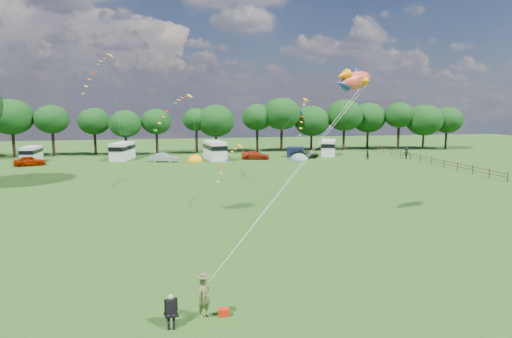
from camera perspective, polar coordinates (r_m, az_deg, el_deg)
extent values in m
plane|color=black|center=(27.00, 3.35, -10.97)|extent=(180.00, 180.00, 0.00)
cylinder|color=black|center=(84.62, -29.58, 2.82)|extent=(0.49, 0.49, 4.21)
ellipsoid|color=black|center=(84.37, -29.82, 6.04)|extent=(7.11, 7.11, 6.05)
cylinder|color=black|center=(83.16, -25.40, 3.04)|extent=(0.49, 0.49, 4.25)
ellipsoid|color=black|center=(82.91, -25.59, 6.02)|extent=(5.86, 5.86, 4.98)
cylinder|color=black|center=(82.36, -20.64, 3.16)|extent=(0.47, 0.47, 3.90)
ellipsoid|color=black|center=(82.11, -20.79, 5.97)|extent=(5.58, 5.58, 4.74)
cylinder|color=black|center=(78.61, -16.91, 2.97)|extent=(0.44, 0.44, 3.56)
ellipsoid|color=black|center=(78.35, -17.04, 5.79)|extent=(5.56, 5.56, 4.73)
cylinder|color=black|center=(79.20, -13.05, 3.31)|extent=(0.47, 0.47, 3.95)
ellipsoid|color=black|center=(78.94, -13.15, 6.18)|extent=(5.33, 5.33, 4.53)
cylinder|color=black|center=(81.05, -7.94, 3.70)|extent=(0.50, 0.50, 4.33)
ellipsoid|color=black|center=(80.81, -8.00, 6.55)|extent=(4.95, 4.95, 4.21)
cylinder|color=black|center=(80.92, -5.34, 3.38)|extent=(0.43, 0.43, 3.31)
ellipsoid|color=black|center=(80.64, -5.39, 6.42)|extent=(7.03, 7.03, 5.98)
cylinder|color=black|center=(82.28, 0.16, 3.87)|extent=(0.50, 0.50, 4.36)
ellipsoid|color=black|center=(82.03, 0.17, 6.91)|extent=(5.84, 5.84, 4.97)
cylinder|color=black|center=(82.45, 3.42, 3.93)|extent=(0.51, 0.51, 4.55)
ellipsoid|color=black|center=(82.19, 3.45, 7.37)|extent=(7.15, 7.15, 6.08)
cylinder|color=black|center=(84.95, 7.38, 3.56)|extent=(0.42, 0.42, 3.21)
ellipsoid|color=black|center=(84.69, 7.44, 6.38)|extent=(6.90, 6.90, 5.86)
cylinder|color=black|center=(86.58, 11.62, 3.87)|extent=(0.48, 0.48, 4.17)
ellipsoid|color=black|center=(86.32, 11.71, 7.02)|extent=(7.16, 7.16, 6.09)
cylinder|color=black|center=(90.80, 14.64, 3.82)|extent=(0.45, 0.45, 3.66)
ellipsoid|color=black|center=(90.55, 14.75, 6.64)|extent=(7.05, 7.05, 5.99)
cylinder|color=black|center=(91.06, 18.43, 3.98)|extent=(0.52, 0.52, 4.65)
ellipsoid|color=black|center=(90.84, 18.57, 6.84)|extent=(5.96, 5.96, 5.06)
cylinder|color=black|center=(92.43, 21.38, 3.44)|extent=(0.42, 0.42, 3.19)
ellipsoid|color=black|center=(92.18, 21.53, 6.10)|extent=(7.23, 7.23, 6.14)
cylinder|color=black|center=(95.74, 23.99, 3.55)|extent=(0.44, 0.44, 3.52)
ellipsoid|color=black|center=(95.52, 24.14, 5.99)|extent=(6.22, 6.22, 5.28)
cylinder|color=#472D19|center=(57.99, 30.54, -0.94)|extent=(0.12, 0.12, 1.20)
cylinder|color=#472D19|center=(60.23, 28.66, -0.48)|extent=(0.12, 0.12, 1.20)
cylinder|color=#472D19|center=(59.06, 29.60, -0.37)|extent=(0.08, 3.00, 0.08)
cylinder|color=#472D19|center=(59.11, 29.58, -0.75)|extent=(0.08, 3.00, 0.08)
cylinder|color=#472D19|center=(62.53, 26.91, -0.06)|extent=(0.12, 0.12, 1.20)
cylinder|color=#472D19|center=(61.33, 27.79, 0.06)|extent=(0.08, 3.00, 0.08)
cylinder|color=#472D19|center=(61.38, 27.76, -0.31)|extent=(0.08, 3.00, 0.08)
cylinder|color=#472D19|center=(64.89, 25.29, 0.34)|extent=(0.12, 0.12, 1.20)
cylinder|color=#472D19|center=(63.66, 26.11, 0.45)|extent=(0.08, 3.00, 0.08)
cylinder|color=#472D19|center=(63.71, 26.08, 0.10)|extent=(0.08, 3.00, 0.08)
cylinder|color=#472D19|center=(67.30, 23.79, 0.70)|extent=(0.12, 0.12, 1.20)
cylinder|color=#472D19|center=(66.05, 24.54, 0.82)|extent=(0.08, 3.00, 0.08)
cylinder|color=#472D19|center=(66.10, 24.52, 0.48)|extent=(0.08, 3.00, 0.08)
cylinder|color=#472D19|center=(69.76, 22.39, 1.04)|extent=(0.12, 0.12, 1.20)
cylinder|color=#472D19|center=(68.48, 23.09, 1.17)|extent=(0.08, 3.00, 0.08)
cylinder|color=#472D19|center=(68.53, 23.07, 0.83)|extent=(0.08, 3.00, 0.08)
cylinder|color=#472D19|center=(72.26, 21.08, 1.36)|extent=(0.12, 0.12, 1.20)
cylinder|color=#472D19|center=(70.96, 21.74, 1.48)|extent=(0.08, 3.00, 0.08)
cylinder|color=#472D19|center=(71.01, 21.72, 1.16)|extent=(0.08, 3.00, 0.08)
cylinder|color=#472D19|center=(74.79, 19.87, 1.65)|extent=(0.12, 0.12, 1.20)
cylinder|color=#472D19|center=(73.48, 20.48, 1.78)|extent=(0.08, 3.00, 0.08)
cylinder|color=#472D19|center=(73.53, 20.46, 1.47)|extent=(0.08, 3.00, 0.08)
cylinder|color=#472D19|center=(77.36, 18.73, 1.93)|extent=(0.12, 0.12, 1.20)
cylinder|color=#472D19|center=(76.03, 19.30, 2.05)|extent=(0.08, 3.00, 0.08)
cylinder|color=#472D19|center=(76.08, 19.29, 1.75)|extent=(0.08, 3.00, 0.08)
cylinder|color=#472D19|center=(79.96, 17.66, 2.18)|extent=(0.12, 0.12, 1.20)
cylinder|color=#472D19|center=(78.62, 18.20, 2.31)|extent=(0.08, 3.00, 0.08)
cylinder|color=#472D19|center=(78.66, 18.19, 2.02)|extent=(0.08, 3.00, 0.08)
cylinder|color=#472D19|center=(82.58, 16.67, 2.42)|extent=(0.12, 0.12, 1.20)
cylinder|color=#472D19|center=(81.23, 17.17, 2.55)|extent=(0.08, 3.00, 0.08)
cylinder|color=#472D19|center=(81.27, 17.16, 2.27)|extent=(0.08, 3.00, 0.08)
cylinder|color=#472D19|center=(85.23, 15.73, 2.64)|extent=(0.12, 0.12, 1.20)
cylinder|color=#472D19|center=(83.87, 16.20, 2.77)|extent=(0.08, 3.00, 0.08)
cylinder|color=#472D19|center=(83.91, 16.19, 2.50)|extent=(0.08, 3.00, 0.08)
imported|color=#8E1B00|center=(71.47, -27.93, 0.96)|extent=(4.73, 3.02, 1.47)
imported|color=#979AA1|center=(69.00, -12.24, 1.50)|extent=(4.19, 2.37, 1.39)
imported|color=#99240D|center=(70.67, -0.10, 1.85)|extent=(4.85, 3.00, 1.35)
imported|color=black|center=(72.36, 6.59, 1.93)|extent=(5.15, 3.16, 1.31)
cube|color=silver|center=(76.43, -27.76, 1.77)|extent=(2.17, 4.88, 2.42)
cube|color=black|center=(76.38, -27.78, 2.14)|extent=(2.21, 4.98, 0.57)
cylinder|color=black|center=(75.09, -28.06, 0.97)|extent=(0.69, 0.27, 0.68)
cylinder|color=black|center=(77.97, -27.38, 1.27)|extent=(0.69, 0.27, 0.68)
cube|color=silver|center=(73.58, -17.38, 2.30)|extent=(3.70, 6.07, 2.83)
cube|color=black|center=(73.52, -17.40, 2.75)|extent=(3.78, 6.19, 0.67)
cylinder|color=black|center=(72.04, -17.83, 1.34)|extent=(0.84, 0.48, 0.80)
cylinder|color=black|center=(75.35, -16.89, 1.69)|extent=(0.84, 0.48, 0.80)
cube|color=silver|center=(70.53, -5.51, 2.48)|extent=(3.48, 6.37, 3.02)
cube|color=black|center=(70.46, -5.51, 2.98)|extent=(3.55, 6.50, 0.72)
cylinder|color=black|center=(68.83, -5.09, 1.42)|extent=(0.89, 0.44, 0.85)
cylinder|color=black|center=(72.48, -5.87, 1.78)|extent=(0.89, 0.44, 0.85)
cube|color=silver|center=(77.26, 9.62, 2.83)|extent=(4.20, 5.93, 2.73)
cube|color=black|center=(77.21, 9.63, 3.24)|extent=(4.28, 6.05, 0.65)
cylinder|color=black|center=(75.66, 9.58, 1.96)|extent=(0.82, 0.55, 0.77)
cylinder|color=black|center=(79.07, 9.63, 2.24)|extent=(0.82, 0.55, 0.77)
ellipsoid|color=orange|center=(68.88, -8.10, 1.03)|extent=(2.57, 2.95, 2.11)
cylinder|color=orange|center=(68.87, -8.10, 1.05)|extent=(2.70, 2.70, 0.08)
ellipsoid|color=slate|center=(69.77, 5.74, 1.18)|extent=(2.87, 3.30, 2.24)
cylinder|color=slate|center=(69.77, 5.74, 1.19)|extent=(3.01, 3.01, 0.08)
cube|color=black|center=(74.18, 5.29, 2.28)|extent=(3.42, 3.15, 1.72)
imported|color=brown|center=(19.16, -6.93, -16.62)|extent=(0.79, 0.73, 1.80)
cylinder|color=#99999E|center=(18.84, -11.96, -19.48)|extent=(0.02, 0.02, 0.48)
cylinder|color=#99999E|center=(18.83, -10.48, -19.44)|extent=(0.02, 0.02, 0.48)
cylinder|color=#99999E|center=(19.24, -11.94, -18.84)|extent=(0.02, 0.02, 0.48)
cylinder|color=#99999E|center=(19.23, -10.50, -18.81)|extent=(0.02, 0.02, 0.48)
cube|color=black|center=(18.92, -11.25, -18.50)|extent=(0.63, 0.61, 0.05)
cube|color=black|center=(19.01, -11.27, -17.35)|extent=(0.54, 0.15, 0.57)
cube|color=black|center=(18.81, -11.28, -17.54)|extent=(0.43, 0.32, 0.60)
sphere|color=tan|center=(18.61, -11.32, -16.42)|extent=(0.23, 0.23, 0.23)
cube|color=red|center=(19.51, -4.34, -18.50)|extent=(0.47, 0.31, 0.33)
ellipsoid|color=#D34429|center=(34.56, 13.12, 11.42)|extent=(3.68, 2.74, 2.01)
ellipsoid|color=#F2C300|center=(34.55, 13.11, 11.17)|extent=(2.30, 1.70, 1.10)
cone|color=orange|center=(33.41, 11.48, 12.12)|extent=(1.50, 1.34, 1.05)
cone|color=#14359E|center=(33.38, 11.44, 11.04)|extent=(1.50, 1.34, 1.05)
cone|color=#14359E|center=(34.68, 13.26, 12.48)|extent=(1.06, 1.13, 0.90)
sphere|color=white|center=(35.74, 13.89, 11.60)|extent=(0.33, 0.33, 0.33)
sphere|color=black|center=(35.83, 13.90, 11.59)|extent=(0.17, 0.17, 0.17)
cube|color=yellow|center=(54.75, -18.87, 14.17)|extent=(0.71, 0.77, 0.38)
cube|color=red|center=(54.27, -19.22, 13.97)|extent=(0.41, 0.61, 0.11)
cube|color=orange|center=(53.79, -19.57, 13.72)|extent=(0.41, 0.61, 0.12)
cube|color=yellow|center=(53.31, -19.93, 13.38)|extent=(0.41, 0.61, 0.13)
cube|color=#198C1E|center=(52.82, -20.28, 12.95)|extent=(0.40, 0.61, 0.14)
cube|color=#0C1EB2|center=(52.34, -20.64, 12.42)|extent=(0.40, 0.61, 0.15)
cube|color=red|center=(51.85, -20.99, 11.79)|extent=(0.39, 0.61, 0.16)
cube|color=orange|center=(51.37, -21.35, 11.06)|extent=(0.39, 0.61, 0.17)
cube|color=yellow|center=(50.90, -21.70, 10.23)|extent=(0.38, 0.60, 0.17)
cube|color=#198C1E|center=(50.44, -22.06, 9.29)|extent=(0.38, 0.60, 0.18)
cube|color=#0C1EB2|center=(49.99, -22.41, 8.24)|extent=(0.37, 0.60, 0.19)
cube|color=#FEFF06|center=(48.32, -8.86, 9.64)|extent=(0.73, 0.77, 0.37)
cube|color=red|center=(47.85, -9.32, 9.51)|extent=(0.46, 0.58, 0.10)
cube|color=orange|center=(47.39, -9.79, 9.33)|extent=(0.46, 0.58, 0.11)
cube|color=yellow|center=(46.93, -10.27, 9.05)|extent=(0.45, 0.58, 0.12)
cube|color=#198C1E|center=(46.47, -10.76, 8.66)|extent=(0.45, 0.58, 0.13)
cube|color=#0C1EB2|center=(46.02, -11.25, 8.16)|extent=(0.45, 0.57, 0.14)
cube|color=red|center=(45.58, -11.74, 7.56)|extent=(0.44, 0.57, 0.15)
cube|color=orange|center=(45.14, -12.24, 6.83)|extent=(0.44, 0.57, 0.16)
cube|color=yellow|center=(44.73, -12.75, 6.00)|extent=(0.43, 0.56, 0.17)
cube|color=#198C1E|center=(44.33, -13.26, 5.04)|extent=(0.43, 0.56, 0.17)
cube|color=yellow|center=(39.62, -2.19, 3.15)|extent=(0.63, 0.66, 0.32)
cube|color=red|center=(39.05, -2.52, 2.96)|extent=(0.38, 0.51, 0.09)
cube|color=orange|center=(38.48, -2.87, 2.70)|extent=(0.38, 0.51, 0.10)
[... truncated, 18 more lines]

